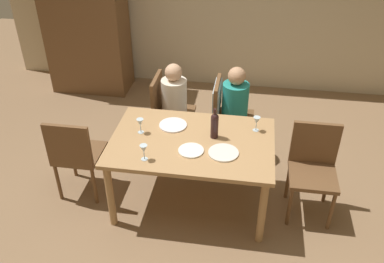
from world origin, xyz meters
TOP-DOWN VIEW (x-y plane):
  - ground_plane at (0.00, 0.00)m, footprint 10.00×10.00m
  - armoire_cabinet at (-1.86, 2.26)m, footprint 1.18×0.62m
  - dining_table at (0.00, 0.00)m, footprint 1.52×1.02m
  - chair_far_left at (-0.43, 0.89)m, footprint 0.44×0.44m
  - chair_far_right at (0.22, 0.89)m, footprint 0.46×0.44m
  - chair_left_end at (-1.14, -0.09)m, footprint 0.44×0.44m
  - chair_right_end at (1.14, 0.09)m, footprint 0.44×0.44m
  - person_woman_host at (-0.32, 0.89)m, footprint 0.33×0.29m
  - person_man_bearded at (0.37, 0.89)m, footprint 0.33×0.29m
  - wine_bottle_tall_green at (0.20, 0.09)m, footprint 0.07×0.07m
  - wine_glass_near_left at (0.58, 0.26)m, footprint 0.07×0.07m
  - wine_glass_centre at (-0.37, -0.35)m, footprint 0.07×0.07m
  - wine_glass_near_right at (-0.50, 0.06)m, footprint 0.07×0.07m
  - dinner_plate_host at (0.31, -0.15)m, footprint 0.27×0.27m
  - dinner_plate_guest_left at (-0.22, 0.22)m, footprint 0.27×0.27m
  - dinner_plate_guest_right at (0.02, -0.17)m, footprint 0.23×0.23m

SIDE VIEW (x-z plane):
  - ground_plane at x=0.00m, z-range 0.00..0.00m
  - chair_far_left at x=-0.43m, z-range 0.07..0.99m
  - chair_left_end at x=-1.14m, z-range 0.07..0.99m
  - chair_right_end at x=1.14m, z-range 0.07..0.99m
  - chair_far_right at x=0.22m, z-range 0.13..1.05m
  - person_woman_host at x=-0.32m, z-range 0.09..1.18m
  - person_man_bearded at x=0.37m, z-range 0.09..1.19m
  - dining_table at x=0.00m, z-range 0.28..1.03m
  - dinner_plate_host at x=0.31m, z-range 0.74..0.76m
  - dinner_plate_guest_left at x=-0.22m, z-range 0.74..0.76m
  - dinner_plate_guest_right at x=0.02m, z-range 0.74..0.76m
  - wine_glass_near_left at x=0.58m, z-range 0.78..0.92m
  - wine_glass_centre at x=-0.37m, z-range 0.78..0.92m
  - wine_glass_near_right at x=-0.50m, z-range 0.78..0.92m
  - wine_bottle_tall_green at x=0.20m, z-range 0.73..1.03m
  - armoire_cabinet at x=-1.86m, z-range 0.01..2.19m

